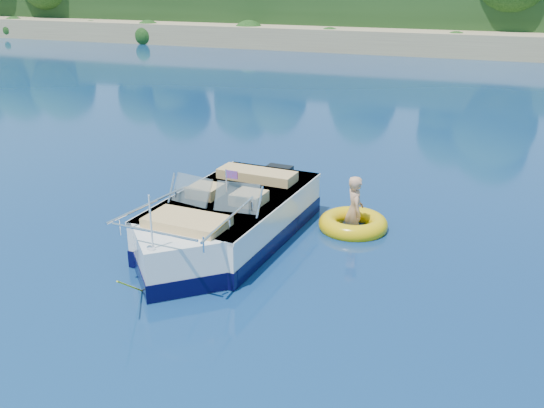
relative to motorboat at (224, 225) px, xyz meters
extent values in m
plane|color=#0A1B4B|center=(0.39, -3.51, -0.40)|extent=(160.00, 160.00, 0.00)
cube|color=#977B57|center=(0.39, 34.49, 0.10)|extent=(170.00, 8.00, 2.00)
cube|color=black|center=(0.39, 61.49, 0.60)|extent=(170.00, 56.00, 6.00)
cube|color=white|center=(0.03, 0.42, -0.07)|extent=(2.44, 4.25, 1.15)
cube|color=white|center=(-0.10, -1.53, -0.07)|extent=(2.18, 2.18, 1.15)
cube|color=black|center=(0.03, 0.42, -0.23)|extent=(2.48, 4.30, 0.33)
cube|color=black|center=(-0.10, -1.53, -0.23)|extent=(2.22, 2.22, 0.33)
cube|color=tan|center=(0.05, 0.74, 0.25)|extent=(1.93, 2.99, 0.11)
cube|color=white|center=(0.03, 0.42, 0.47)|extent=(2.48, 4.26, 0.07)
cube|color=black|center=(0.17, 2.67, -0.02)|extent=(0.62, 0.42, 0.98)
cube|color=#8C9EA5|center=(-0.51, -0.31, 0.79)|extent=(0.89, 0.45, 0.53)
cube|color=#8C9EA5|center=(0.47, -0.38, 0.79)|extent=(0.87, 0.35, 0.53)
cube|color=#DEAC66|center=(-0.48, 0.18, 0.50)|extent=(0.64, 0.64, 0.44)
cube|color=#DEAC66|center=(0.50, 0.11, 0.50)|extent=(0.64, 0.64, 0.44)
cube|color=#DEAC66|center=(0.10, 1.50, 0.50)|extent=(1.74, 0.71, 0.41)
cube|color=#DEAC66|center=(-0.08, -1.32, 0.48)|extent=(1.49, 0.91, 0.37)
cylinder|color=white|center=(-0.15, -2.36, 0.97)|extent=(0.03, 0.03, 0.93)
cube|color=red|center=(0.37, -0.37, 1.22)|extent=(0.24, 0.03, 0.15)
cube|color=silver|center=(-0.15, -2.41, 0.54)|extent=(0.11, 0.07, 0.05)
cylinder|color=yellow|center=(-0.34, -2.78, -0.02)|extent=(0.36, 1.14, 0.83)
torus|color=#E7B609|center=(2.22, 1.69, -0.30)|extent=(1.87, 1.87, 0.39)
torus|color=red|center=(2.22, 1.69, -0.29)|extent=(1.54, 1.54, 0.13)
imported|color=tan|center=(2.22, 1.75, -0.40)|extent=(0.74, 0.94, 1.69)
camera|label=1|loc=(4.88, -10.02, 4.71)|focal=40.00mm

